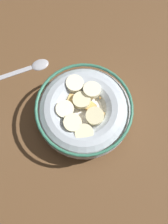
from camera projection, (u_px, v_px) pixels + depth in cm
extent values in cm
cube|color=brown|center=(84.00, 118.00, 57.01)|extent=(108.09, 108.09, 2.00)
cylinder|color=#B2BCC6|center=(84.00, 116.00, 55.78)|extent=(10.21, 10.21, 0.60)
torus|color=#B2BCC6|center=(84.00, 112.00, 53.29)|extent=(18.57, 18.57, 5.85)
torus|color=#337259|center=(84.00, 108.00, 50.80)|extent=(18.61, 18.61, 0.60)
cylinder|color=white|center=(84.00, 111.00, 52.64)|extent=(15.06, 15.06, 0.40)
cube|color=tan|center=(100.00, 117.00, 51.66)|extent=(2.26, 2.20, 1.04)
cube|color=tan|center=(90.00, 107.00, 52.10)|extent=(2.57, 2.58, 0.86)
cube|color=tan|center=(96.00, 136.00, 50.45)|extent=(2.48, 2.46, 0.96)
cube|color=tan|center=(75.00, 121.00, 51.37)|extent=(2.57, 2.62, 1.12)
cube|color=tan|center=(106.00, 131.00, 50.68)|extent=(2.18, 2.20, 0.90)
cube|color=tan|center=(67.00, 85.00, 53.59)|extent=(2.72, 2.71, 1.06)
cube|color=tan|center=(73.00, 99.00, 52.65)|extent=(2.21, 2.29, 1.09)
cube|color=#AD7F42|center=(103.00, 94.00, 53.10)|extent=(2.39, 2.41, 0.92)
cube|color=tan|center=(77.00, 87.00, 53.63)|extent=(2.42, 2.44, 0.89)
cube|color=tan|center=(87.00, 82.00, 53.82)|extent=(2.67, 2.67, 0.87)
cylinder|color=#F9EFC6|center=(75.00, 84.00, 52.49)|extent=(3.68, 3.74, 1.32)
cylinder|color=beige|center=(72.00, 123.00, 49.71)|extent=(4.71, 4.79, 1.59)
cylinder|color=#F9EFC6|center=(65.00, 109.00, 50.84)|extent=(4.86, 4.92, 1.51)
cylinder|color=beige|center=(95.00, 116.00, 50.63)|extent=(4.53, 4.55, 1.47)
cylinder|color=#F9EFC6|center=(92.00, 90.00, 51.96)|extent=(4.92, 4.85, 1.72)
cylinder|color=beige|center=(82.00, 100.00, 51.54)|extent=(4.28, 4.26, 1.42)
cylinder|color=beige|center=(84.00, 133.00, 49.45)|extent=(4.91, 4.88, 1.55)
ellipsoid|color=#A5A5AD|center=(40.00, 64.00, 59.51)|extent=(4.22, 4.68, 0.80)
cube|color=#A5A5AD|center=(5.00, 76.00, 58.82)|extent=(6.65, 10.95, 0.36)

